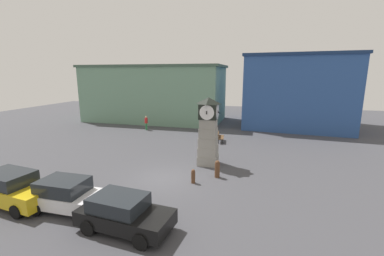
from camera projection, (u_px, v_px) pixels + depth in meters
name	position (u px, v px, depth m)	size (l,w,h in m)	color
ground_plane	(166.00, 178.00, 15.72)	(74.42, 74.42, 0.00)	#424247
clock_tower	(208.00, 132.00, 17.76)	(1.56, 1.59, 4.74)	gray
bollard_near_tower	(217.00, 169.00, 15.81)	(0.31, 0.31, 1.09)	brown
bollard_mid_row	(193.00, 176.00, 15.00)	(0.24, 0.24, 0.85)	brown
car_navy_sedan	(13.00, 188.00, 12.49)	(4.38, 2.27, 1.63)	gold
car_near_tower	(68.00, 195.00, 11.96)	(3.82, 1.86, 1.50)	silver
car_by_building	(124.00, 213.00, 10.43)	(4.02, 2.15, 1.47)	black
bench	(220.00, 136.00, 24.06)	(0.72, 1.65, 0.90)	brown
pedestrian_crossing_lot	(146.00, 122.00, 29.16)	(0.28, 0.42, 1.60)	#338C4C
street_lamp_near_road	(245.00, 94.00, 30.38)	(0.50, 0.24, 6.77)	slate
warehouse_blue_far	(156.00, 93.00, 35.09)	(18.56, 8.88, 7.39)	gray
storefront_low_left	(297.00, 91.00, 30.98)	(12.60, 11.15, 8.44)	#2D5193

